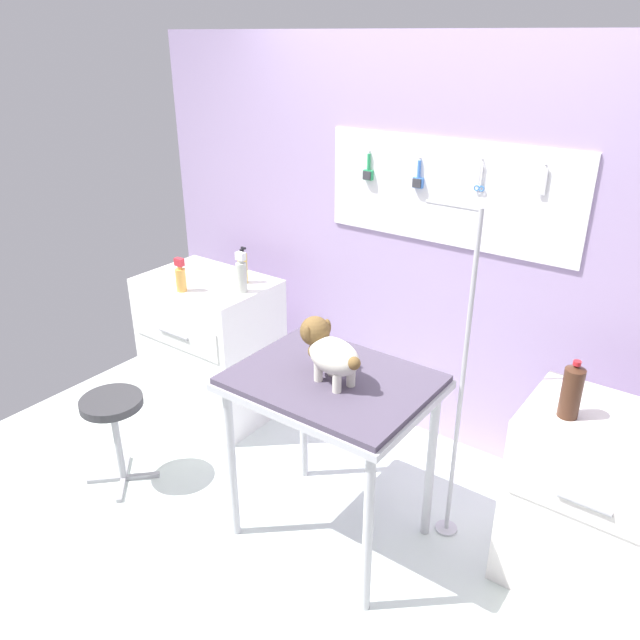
# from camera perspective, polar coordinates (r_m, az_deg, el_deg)

# --- Properties ---
(ground) EXTENTS (4.40, 4.00, 0.04)m
(ground) POSITION_cam_1_polar(r_m,az_deg,el_deg) (3.26, -2.31, -20.10)
(ground) COLOR silver
(rear_wall_panel) EXTENTS (4.00, 0.11, 2.30)m
(rear_wall_panel) POSITION_cam_1_polar(r_m,az_deg,el_deg) (3.58, 10.27, 6.12)
(rear_wall_panel) COLOR #A48DBA
(rear_wall_panel) RESTS_ON ground
(grooming_table) EXTENTS (0.88, 0.68, 0.90)m
(grooming_table) POSITION_cam_1_polar(r_m,az_deg,el_deg) (2.82, 1.09, -6.97)
(grooming_table) COLOR #B7B7BC
(grooming_table) RESTS_ON ground
(grooming_arm) EXTENTS (0.30, 0.11, 1.65)m
(grooming_arm) POSITION_cam_1_polar(r_m,az_deg,el_deg) (2.92, 12.58, -6.99)
(grooming_arm) COLOR #B7B7BC
(grooming_arm) RESTS_ON ground
(dog) EXTENTS (0.36, 0.23, 0.27)m
(dog) POSITION_cam_1_polar(r_m,az_deg,el_deg) (2.68, 0.79, -2.81)
(dog) COLOR silver
(dog) RESTS_ON grooming_table
(counter_left) EXTENTS (0.80, 0.58, 0.91)m
(counter_left) POSITION_cam_1_polar(r_m,az_deg,el_deg) (4.05, -9.91, -2.35)
(counter_left) COLOR white
(counter_left) RESTS_ON ground
(cabinet_right) EXTENTS (0.68, 0.54, 0.86)m
(cabinet_right) POSITION_cam_1_polar(r_m,az_deg,el_deg) (3.05, 23.82, -15.13)
(cabinet_right) COLOR white
(cabinet_right) RESTS_ON ground
(stool) EXTENTS (0.33, 0.33, 0.53)m
(stool) POSITION_cam_1_polar(r_m,az_deg,el_deg) (3.53, -18.41, -8.22)
(stool) COLOR #9E9EA3
(stool) RESTS_ON ground
(pump_bottle_white) EXTENTS (0.06, 0.06, 0.24)m
(pump_bottle_white) POSITION_cam_1_polar(r_m,az_deg,el_deg) (3.61, -7.20, 4.11)
(pump_bottle_white) COLOR #B7BBAE
(pump_bottle_white) RESTS_ON counter_left
(spray_bottle_tall) EXTENTS (0.06, 0.06, 0.23)m
(spray_bottle_tall) POSITION_cam_1_polar(r_m,az_deg,el_deg) (3.75, -7.09, 4.76)
(spray_bottle_tall) COLOR gold
(spray_bottle_tall) RESTS_ON counter_left
(shampoo_bottle) EXTENTS (0.06, 0.06, 0.20)m
(shampoo_bottle) POSITION_cam_1_polar(r_m,az_deg,el_deg) (3.69, -12.63, 3.84)
(shampoo_bottle) COLOR #E8A94B
(shampoo_bottle) RESTS_ON counter_left
(soda_bottle) EXTENTS (0.08, 0.08, 0.26)m
(soda_bottle) POSITION_cam_1_polar(r_m,az_deg,el_deg) (2.71, 22.05, -6.04)
(soda_bottle) COLOR #432617
(soda_bottle) RESTS_ON cabinet_right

